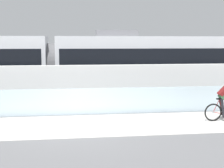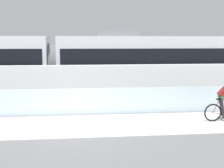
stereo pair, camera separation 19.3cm
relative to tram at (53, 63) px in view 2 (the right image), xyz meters
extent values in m
plane|color=slate|center=(1.38, -6.85, -1.89)|extent=(200.00, 200.00, 0.00)
cube|color=silver|center=(1.38, -6.85, -1.89)|extent=(32.00, 3.20, 0.01)
cube|color=silver|center=(1.38, -5.00, -1.32)|extent=(32.00, 0.05, 1.15)
cube|color=silver|center=(1.38, -3.20, -0.88)|extent=(32.00, 0.36, 2.02)
cube|color=#595654|center=(1.38, -0.72, -1.89)|extent=(32.00, 0.08, 0.01)
cube|color=#595654|center=(1.38, 0.72, -1.89)|extent=(32.00, 0.08, 0.01)
cube|color=#232326|center=(-2.22, 0.00, -1.53)|extent=(1.40, 1.88, 0.20)
cylinder|color=black|center=(-2.22, -0.72, -1.59)|extent=(0.60, 0.10, 0.60)
cylinder|color=black|center=(-2.22, 0.72, -1.59)|extent=(0.60, 0.10, 0.60)
cube|color=silver|center=(5.76, 0.00, 0.01)|extent=(11.00, 2.50, 3.10)
cube|color=black|center=(5.76, 0.00, 0.36)|extent=(10.56, 2.54, 1.04)
cube|color=#19599E|center=(5.76, 0.00, -1.36)|extent=(10.78, 2.53, 0.28)
cube|color=slate|center=(3.78, 0.00, 1.74)|extent=(2.40, 1.10, 0.36)
cube|color=#232326|center=(2.24, 0.00, -1.53)|extent=(1.40, 1.88, 0.20)
cylinder|color=black|center=(2.24, -0.72, -1.59)|extent=(0.60, 0.10, 0.60)
cylinder|color=black|center=(2.24, 0.72, -1.59)|extent=(0.60, 0.10, 0.60)
cube|color=#232326|center=(9.28, 0.00, -1.53)|extent=(1.40, 1.88, 0.20)
cylinder|color=black|center=(9.28, -0.72, -1.59)|extent=(0.60, 0.10, 0.60)
cylinder|color=black|center=(9.28, 0.72, -1.59)|extent=(0.60, 0.10, 0.60)
cylinder|color=#59595B|center=(0.01, 0.00, 0.01)|extent=(0.60, 2.30, 2.30)
torus|color=black|center=(6.71, -6.85, -1.53)|extent=(0.72, 0.06, 0.72)
cylinder|color=#99999E|center=(6.71, -6.85, -1.53)|extent=(0.07, 0.10, 0.07)
cylinder|color=maroon|center=(7.05, -6.85, -1.30)|extent=(0.22, 0.04, 0.59)
cylinder|color=maroon|center=(6.93, -6.85, -1.56)|extent=(0.43, 0.03, 0.09)
cylinder|color=maroon|center=(6.84, -6.85, -1.27)|extent=(0.27, 0.02, 0.53)
cube|color=black|center=(6.96, -6.85, -0.99)|extent=(0.24, 0.10, 0.05)
cylinder|color=#262628|center=(7.14, -6.85, -1.59)|extent=(0.18, 0.02, 0.18)
cube|color=maroon|center=(7.09, -6.85, -0.69)|extent=(0.38, 0.30, 0.38)
cylinder|color=black|center=(7.07, -6.94, -1.35)|extent=(0.25, 0.11, 0.79)
cylinder|color=black|center=(7.07, -6.76, -1.21)|extent=(0.25, 0.11, 0.52)
camera|label=1|loc=(1.18, -18.60, 1.27)|focal=50.90mm
camera|label=2|loc=(1.37, -18.62, 1.27)|focal=50.90mm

